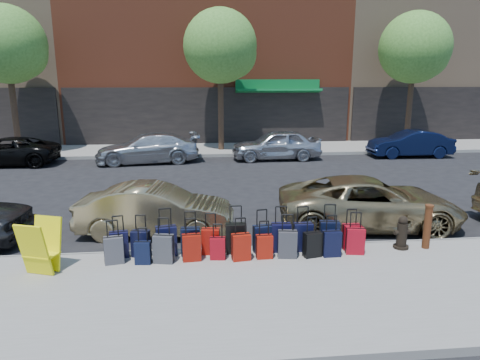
{
  "coord_description": "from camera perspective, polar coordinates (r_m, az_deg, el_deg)",
  "views": [
    {
      "loc": [
        -0.82,
        -13.47,
        3.83
      ],
      "look_at": [
        0.4,
        -1.5,
        1.0
      ],
      "focal_mm": 32.0,
      "sensor_mm": 36.0,
      "label": 1
    }
  ],
  "objects": [
    {
      "name": "curb_near",
      "position": [
        9.78,
        -0.59,
        -9.35
      ],
      "size": [
        60.0,
        0.08,
        0.15
      ],
      "primitive_type": "cube",
      "color": "gray",
      "rests_on": "ground"
    },
    {
      "name": "tree_center",
      "position": [
        23.07,
        -2.28,
        17.15
      ],
      "size": [
        3.8,
        3.8,
        7.27
      ],
      "color": "black",
      "rests_on": "sidewalk_far"
    },
    {
      "name": "suitcase_front_9",
      "position": [
        9.76,
        11.82,
        -7.21
      ],
      "size": [
        0.45,
        0.29,
        1.02
      ],
      "rotation": [
        0.0,
        0.0,
        -0.14
      ],
      "color": "black",
      "rests_on": "sidewalk_near"
    },
    {
      "name": "sidewalk_near",
      "position": [
        7.96,
        0.78,
        -14.92
      ],
      "size": [
        60.0,
        4.0,
        0.15
      ],
      "primitive_type": "cube",
      "color": "gray",
      "rests_on": "ground"
    },
    {
      "name": "ground",
      "position": [
        14.03,
        -2.27,
        -2.63
      ],
      "size": [
        120.0,
        120.0,
        0.0
      ],
      "primitive_type": "plane",
      "color": "black",
      "rests_on": "ground"
    },
    {
      "name": "suitcase_front_8",
      "position": [
        9.58,
        8.37,
        -7.5
      ],
      "size": [
        0.42,
        0.23,
        1.0
      ],
      "rotation": [
        0.0,
        0.0,
        0.0
      ],
      "color": "black",
      "rests_on": "sidewalk_near"
    },
    {
      "name": "suitcase_back_4",
      "position": [
        9.08,
        -2.99,
        -9.07
      ],
      "size": [
        0.34,
        0.22,
        0.76
      ],
      "rotation": [
        0.0,
        0.0,
        -0.1
      ],
      "color": "maroon",
      "rests_on": "sidewalk_near"
    },
    {
      "name": "tree_right",
      "position": [
        25.95,
        22.53,
        15.76
      ],
      "size": [
        3.8,
        3.8,
        7.27
      ],
      "color": "black",
      "rests_on": "sidewalk_far"
    },
    {
      "name": "suitcase_back_9",
      "position": [
        9.41,
        12.11,
        -8.26
      ],
      "size": [
        0.38,
        0.22,
        0.9
      ],
      "rotation": [
        0.0,
        0.0,
        0.01
      ],
      "color": "black",
      "rests_on": "sidewalk_near"
    },
    {
      "name": "suitcase_back_1",
      "position": [
        9.07,
        -12.82,
        -9.41
      ],
      "size": [
        0.34,
        0.22,
        0.76
      ],
      "rotation": [
        0.0,
        0.0,
        -0.11
      ],
      "color": "black",
      "rests_on": "sidewalk_near"
    },
    {
      "name": "suitcase_back_6",
      "position": [
        9.12,
        3.26,
        -8.85
      ],
      "size": [
        0.35,
        0.21,
        0.81
      ],
      "rotation": [
        0.0,
        0.0,
        0.04
      ],
      "color": "#961509",
      "rests_on": "sidewalk_near"
    },
    {
      "name": "suitcase_front_1",
      "position": [
        9.43,
        -13.09,
        -8.24
      ],
      "size": [
        0.4,
        0.27,
        0.91
      ],
      "rotation": [
        0.0,
        0.0,
        -0.17
      ],
      "color": "black",
      "rests_on": "sidewalk_near"
    },
    {
      "name": "suitcase_back_2",
      "position": [
        9.03,
        -10.14,
        -9.0
      ],
      "size": [
        0.44,
        0.3,
        0.95
      ],
      "rotation": [
        0.0,
        0.0,
        -0.19
      ],
      "color": "#3B3B40",
      "rests_on": "sidewalk_near"
    },
    {
      "name": "suitcase_back_0",
      "position": [
        9.22,
        -16.47,
        -8.94
      ],
      "size": [
        0.42,
        0.29,
        0.91
      ],
      "rotation": [
        0.0,
        0.0,
        0.2
      ],
      "color": "#414147",
      "rests_on": "sidewalk_near"
    },
    {
      "name": "suitcase_back_10",
      "position": [
        9.65,
        15.09,
        -7.82
      ],
      "size": [
        0.42,
        0.29,
        0.92
      ],
      "rotation": [
        0.0,
        0.0,
        -0.18
      ],
      "color": "#9E0A19",
      "rests_on": "sidewalk_near"
    },
    {
      "name": "suitcase_front_7",
      "position": [
        9.47,
        5.48,
        -7.62
      ],
      "size": [
        0.44,
        0.27,
        1.02
      ],
      "rotation": [
        0.0,
        0.0,
        -0.08
      ],
      "color": "black",
      "rests_on": "sidewalk_near"
    },
    {
      "name": "car_near_2",
      "position": [
        11.83,
        16.9,
        -2.89
      ],
      "size": [
        4.99,
        2.73,
        1.33
      ],
      "primitive_type": "imported",
      "rotation": [
        0.0,
        0.0,
        1.46
      ],
      "color": "#97855C",
      "rests_on": "ground"
    },
    {
      "name": "fire_hydrant",
      "position": [
        10.24,
        20.78,
        -6.67
      ],
      "size": [
        0.38,
        0.34,
        0.75
      ],
      "rotation": [
        0.0,
        0.0,
        0.14
      ],
      "color": "black",
      "rests_on": "sidewalk_near"
    },
    {
      "name": "suitcase_back_8",
      "position": [
        9.3,
        9.62,
        -8.46
      ],
      "size": [
        0.4,
        0.28,
        0.87
      ],
      "rotation": [
        0.0,
        0.0,
        0.21
      ],
      "color": "black",
      "rests_on": "sidewalk_near"
    },
    {
      "name": "suitcase_back_7",
      "position": [
        9.19,
        6.34,
        -8.49
      ],
      "size": [
        0.42,
        0.28,
        0.94
      ],
      "rotation": [
        0.0,
        0.0,
        -0.14
      ],
      "color": "#353439",
      "rests_on": "sidewalk_near"
    },
    {
      "name": "car_far_3",
      "position": [
        23.34,
        21.73,
        4.52
      ],
      "size": [
        4.14,
        1.56,
        1.35
      ],
      "primitive_type": "imported",
      "rotation": [
        0.0,
        0.0,
        -1.6
      ],
      "color": "#0C1638",
      "rests_on": "ground"
    },
    {
      "name": "curb_far",
      "position": [
        21.79,
        -3.59,
        3.28
      ],
      "size": [
        60.0,
        0.08,
        0.15
      ],
      "primitive_type": "cube",
      "color": "gray",
      "rests_on": "ground"
    },
    {
      "name": "car_far_0",
      "position": [
        22.3,
        -28.78,
        3.36
      ],
      "size": [
        4.61,
        2.16,
        1.28
      ],
      "primitive_type": "imported",
      "rotation": [
        0.0,
        0.0,
        -1.58
      ],
      "color": "black",
      "rests_on": "ground"
    },
    {
      "name": "suitcase_front_6",
      "position": [
        9.42,
        3.02,
        -7.82
      ],
      "size": [
        0.43,
        0.28,
        0.96
      ],
      "rotation": [
        0.0,
        0.0,
        0.17
      ],
      "color": "black",
      "rests_on": "sidewalk_near"
    },
    {
      "name": "suitcase_back_3",
      "position": [
        9.04,
        -6.47,
        -8.93
      ],
      "size": [
        0.4,
        0.25,
        0.9
      ],
      "rotation": [
        0.0,
        0.0,
        0.08
      ],
      "color": "maroon",
      "rests_on": "sidewalk_near"
    },
    {
      "name": "display_rack",
      "position": [
        9.21,
        -25.03,
        -8.12
      ],
      "size": [
        0.77,
        0.81,
        1.06
      ],
      "rotation": [
        0.0,
        0.0,
        -0.34
      ],
      "color": "#FEF40E",
      "rests_on": "sidewalk_near"
    },
    {
      "name": "suitcase_front_10",
      "position": [
        9.87,
        14.62,
        -7.32
      ],
      "size": [
        0.38,
        0.22,
        0.92
      ],
      "rotation": [
        0.0,
        0.0,
        -0.02
      ],
      "color": "#9D0A18",
      "rests_on": "sidewalk_near"
    },
    {
      "name": "tree_left",
      "position": [
        24.74,
        -28.34,
        15.37
      ],
      "size": [
        3.8,
        3.8,
        7.27
      ],
      "color": "black",
      "rests_on": "sidewalk_far"
    },
    {
      "name": "suitcase_front_0",
      "position": [
        9.49,
        -15.8,
        -8.26
      ],
      "size": [
        0.41,
        0.27,
        0.91
      ],
      "rotation": [
        0.0,
        0.0,
        0.18
      ],
      "color": "black",
      "rests_on": "sidewalk_near"
    },
    {
      "name": "suitcase_front_2",
      "position": [
        9.34,
        -9.79,
        -8.01
      ],
      "size": [
        0.47,
        0.31,
        1.04
      ],
      "rotation": [
        0.0,
        0.0,
        0.19
      ],
      "color": "black",
      "rests_on": "sidewalk_near"
    },
    {
      "name": "suitcase_front_3",
      "position": [
        9.31,
        -6.61,
        -8.14
      ],
      "size": [
        0.41,
        0.23,
        0.97
      ],
      "rotation": [
        0.0,
        0.0,
        -0.03
      ],
      "color": "black",
      "rests_on": "sidewalk_near"
    },
    {
      "name": "building_right",
      "position": [
        36.04,
        23.63,
        20.4
      ],
      "size": [
        15.0,
        12.12,
        18.0
      ],
      "color": "#92765A",
      "rests_on": "ground"
    },
    {
      "name": "car_far_1",
      "position": [
        20.6,
        -12.2,
        4.17
      ],
      "size": [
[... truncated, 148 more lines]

